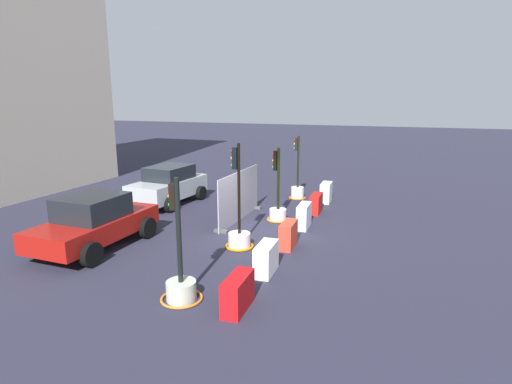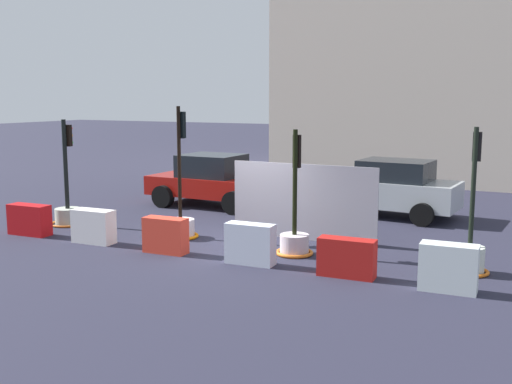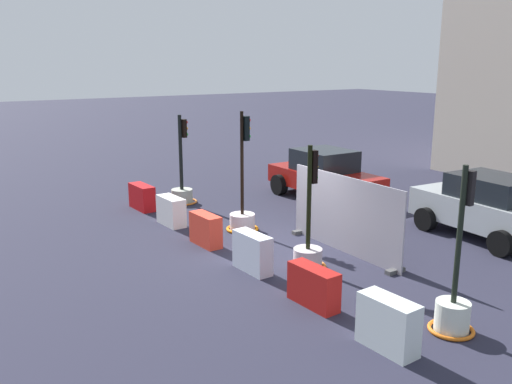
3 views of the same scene
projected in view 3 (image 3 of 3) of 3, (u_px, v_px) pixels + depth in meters
ground_plane at (274, 247)px, 13.86m from camera, size 120.00×120.00×0.00m
traffic_light_0 at (182, 189)px, 18.12m from camera, size 1.00×1.00×2.93m
traffic_light_1 at (243, 214)px, 15.14m from camera, size 0.91×0.91×3.31m
traffic_light_2 at (308, 250)px, 12.37m from camera, size 0.86×0.86×2.83m
traffic_light_3 at (453, 305)px, 9.42m from camera, size 0.80×0.80×2.96m
construction_barrier_0 at (142, 197)px, 17.34m from camera, size 1.16×0.48×0.79m
construction_barrier_1 at (171, 211)px, 15.67m from camera, size 1.07×0.49×0.82m
construction_barrier_2 at (206, 230)px, 13.93m from camera, size 1.04×0.44×0.82m
construction_barrier_3 at (252, 252)px, 12.18m from camera, size 1.08×0.43×0.88m
construction_barrier_4 at (313, 286)px, 10.46m from camera, size 1.15×0.44×0.78m
construction_barrier_5 at (388, 324)px, 8.84m from camera, size 1.05×0.48×0.89m
car_silver_hatchback at (488, 206)px, 14.45m from camera, size 3.99×2.32×1.69m
car_red_compact at (325, 175)px, 18.61m from camera, size 4.24×2.30×1.69m
site_fence_panel at (344, 216)px, 13.34m from camera, size 3.82×0.50×1.90m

